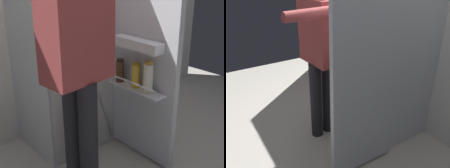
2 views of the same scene
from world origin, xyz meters
TOP-DOWN VIEW (x-y plane):
  - ground_plane at (0.00, 0.00)m, footprint 5.07×5.07m
  - refrigerator at (0.03, 0.49)m, footprint 0.67×1.20m
  - person at (-0.28, -0.11)m, footprint 0.57×0.69m

SIDE VIEW (x-z plane):
  - ground_plane at x=0.00m, z-range 0.00..0.00m
  - refrigerator at x=0.03m, z-range 0.00..1.80m
  - person at x=-0.28m, z-range 0.16..1.82m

